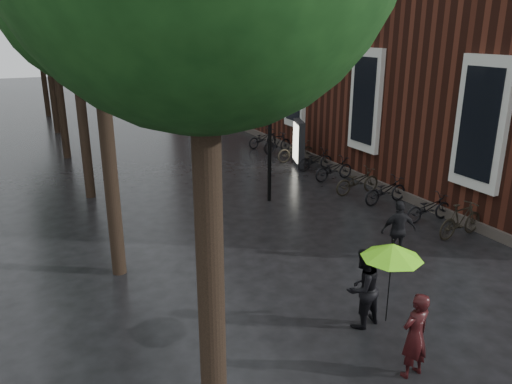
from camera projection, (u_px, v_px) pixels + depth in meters
brick_building at (342, 17)px, 26.44m from camera, size 10.20×33.20×12.00m
street_trees at (57, 1)px, 17.37m from camera, size 4.33×34.03×8.91m
person_burgundy at (415, 335)px, 8.02m from camera, size 0.58×0.41×1.50m
person_black at (362, 288)px, 9.39m from camera, size 0.87×0.74×1.59m
lime_umbrella at (392, 251)px, 8.39m from camera, size 1.06×1.06×1.57m
pedestrian_walking at (398, 230)px, 12.17m from camera, size 0.95×0.60×1.50m
parked_bicycles at (334, 168)px, 18.65m from camera, size 2.04×12.71×0.99m
ad_lightbox at (299, 143)px, 20.43m from camera, size 0.29×1.25×1.88m
lamp_post at (270, 123)px, 15.71m from camera, size 0.22×0.22×4.30m
cycle_sign at (104, 123)px, 20.81m from camera, size 0.13×0.46×2.52m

